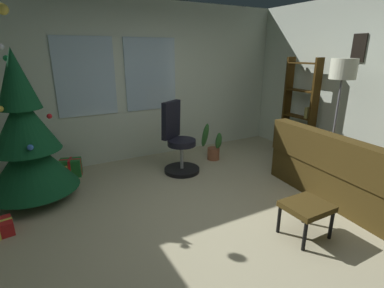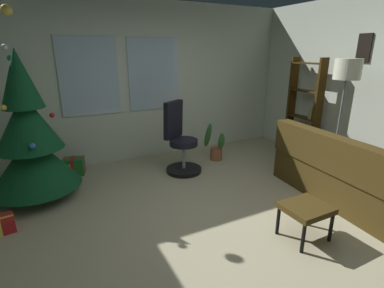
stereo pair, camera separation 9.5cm
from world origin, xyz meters
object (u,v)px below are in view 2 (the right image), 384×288
(holiday_tree, at_px, (30,140))
(gift_box_green, at_px, (74,166))
(couch, at_px, (369,181))
(potted_plant, at_px, (216,146))
(footstool, at_px, (306,210))
(bookshelf, at_px, (303,115))
(gift_box_gold, at_px, (60,175))
(floor_lamp, at_px, (346,78))
(office_chair, at_px, (180,145))

(holiday_tree, distance_m, gift_box_green, 1.00)
(couch, relative_size, potted_plant, 3.31)
(gift_box_green, bearing_deg, couch, -39.79)
(gift_box_green, bearing_deg, footstool, -55.37)
(footstool, bearing_deg, bookshelf, 44.29)
(footstool, bearing_deg, gift_box_green, 124.63)
(couch, xyz_separation_m, gift_box_gold, (-3.38, 2.46, -0.20))
(gift_box_green, distance_m, floor_lamp, 4.18)
(couch, relative_size, floor_lamp, 1.26)
(couch, relative_size, footstool, 4.92)
(holiday_tree, height_order, gift_box_gold, holiday_tree)
(gift_box_green, xyz_separation_m, office_chair, (1.54, -0.63, 0.31))
(gift_box_gold, bearing_deg, office_chair, -14.19)
(floor_lamp, bearing_deg, office_chair, 146.87)
(gift_box_green, distance_m, bookshelf, 3.97)
(footstool, distance_m, holiday_tree, 3.31)
(office_chair, xyz_separation_m, floor_lamp, (1.94, -1.27, 1.04))
(couch, distance_m, floor_lamp, 1.42)
(holiday_tree, xyz_separation_m, office_chair, (2.03, -0.05, -0.34))
(footstool, height_order, office_chair, office_chair)
(holiday_tree, distance_m, gift_box_gold, 0.83)
(gift_box_green, distance_m, potted_plant, 2.35)
(couch, height_order, gift_box_green, couch)
(gift_box_gold, relative_size, potted_plant, 0.48)
(holiday_tree, relative_size, potted_plant, 3.51)
(gift_box_gold, height_order, office_chair, office_chair)
(couch, xyz_separation_m, gift_box_green, (-3.17, 2.64, -0.17))
(gift_box_green, bearing_deg, gift_box_gold, -138.72)
(couch, relative_size, gift_box_gold, 6.96)
(couch, height_order, footstool, couch)
(bookshelf, bearing_deg, couch, -110.47)
(gift_box_gold, bearing_deg, bookshelf, -10.80)
(couch, distance_m, gift_box_green, 4.13)
(office_chair, height_order, bookshelf, bookshelf)
(couch, height_order, bookshelf, bookshelf)
(office_chair, bearing_deg, holiday_tree, 178.57)
(office_chair, bearing_deg, gift_box_green, 157.80)
(bookshelf, bearing_deg, gift_box_gold, 169.20)
(holiday_tree, relative_size, floor_lamp, 1.33)
(holiday_tree, xyz_separation_m, gift_box_green, (0.49, 0.58, -0.65))
(holiday_tree, relative_size, bookshelf, 1.33)
(couch, bearing_deg, floor_lamp, 67.67)
(office_chair, xyz_separation_m, potted_plant, (0.77, 0.17, -0.18))
(bookshelf, distance_m, floor_lamp, 1.24)
(footstool, xyz_separation_m, floor_lamp, (1.56, 0.89, 1.16))
(gift_box_gold, xyz_separation_m, floor_lamp, (3.69, -1.71, 1.38))
(couch, bearing_deg, office_chair, 129.08)
(office_chair, bearing_deg, footstool, -79.82)
(couch, bearing_deg, bookshelf, 69.53)
(potted_plant, bearing_deg, floor_lamp, -50.73)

